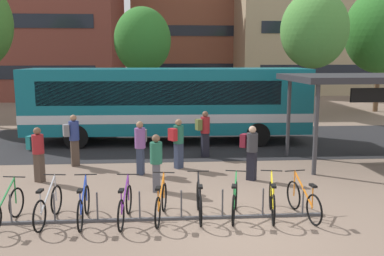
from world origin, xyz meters
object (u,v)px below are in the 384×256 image
Objects in this scene: parked_bicycle_green_0 at (5,209)px; commuter_teal_pack_0 at (37,150)px; parked_bicycle_black_5 at (199,202)px; parked_bicycle_yellow_7 at (272,201)px; parked_bicycle_purple_3 at (125,206)px; commuter_grey_pack_1 at (73,137)px; parked_bicycle_green_6 at (235,201)px; parked_bicycle_orange_8 at (303,201)px; parked_bicycle_orange_4 at (161,203)px; transit_shelter at (381,80)px; street_tree_0 at (381,31)px; street_tree_1 at (314,30)px; commuter_maroon_pack_5 at (251,149)px; commuter_grey_pack_6 at (140,144)px; street_tree_2 at (143,41)px; commuter_red_pack_3 at (178,140)px; city_bus at (169,102)px; commuter_olive_pack_2 at (156,159)px; commuter_olive_pack_4 at (204,131)px; parked_bicycle_silver_1 at (48,206)px; parked_bicycle_blue_2 at (84,206)px.

commuter_teal_pack_0 is at bearing 12.02° from parked_bicycle_green_0.
parked_bicycle_black_5 is 1.70m from parked_bicycle_yellow_7.
parked_bicycle_purple_3 is 0.97× the size of commuter_grey_pack_1.
parked_bicycle_orange_8 is (1.61, -0.08, 0.00)m from parked_bicycle_green_6.
transit_shelter is at bearing -49.83° from parked_bicycle_orange_4.
street_tree_0 reaches higher than transit_shelter.
street_tree_1 reaches higher than commuter_grey_pack_1.
parked_bicycle_yellow_7 is 0.22× the size of street_tree_1.
street_tree_0 is (11.79, 15.13, 4.40)m from commuter_maroon_pack_5.
parked_bicycle_purple_3 is at bearing -130.09° from street_tree_0.
commuter_grey_pack_6 reaches higher than parked_bicycle_purple_3.
street_tree_2 is (1.84, 11.97, 3.63)m from commuter_grey_pack_1.
commuter_red_pack_3 is (4.21, 1.21, 0.00)m from commuter_teal_pack_0.
city_bus is 9.80m from parked_bicycle_green_0.
commuter_teal_pack_0 is at bearing 45.81° from parked_bicycle_purple_3.
commuter_grey_pack_6 reaches higher than parked_bicycle_black_5.
street_tree_2 is (-0.34, 17.04, 4.27)m from parked_bicycle_purple_3.
commuter_maroon_pack_5 reaches higher than parked_bicycle_orange_8.
street_tree_2 is (-8.68, 12.22, 1.76)m from transit_shelter.
parked_bicycle_orange_4 is at bearing 6.64° from commuter_olive_pack_2.
parked_bicycle_yellow_7 is 1.03× the size of commuter_teal_pack_0.
commuter_olive_pack_4 is at bearing -5.07° from parked_bicycle_black_5.
parked_bicycle_silver_1 and parked_bicycle_purple_3 have the same top height.
transit_shelter is at bearing 108.18° from commuter_grey_pack_6.
street_tree_1 reaches higher than commuter_teal_pack_0.
commuter_grey_pack_1 is 2.60m from commuter_grey_pack_6.
street_tree_1 is (9.86, 12.14, 4.28)m from commuter_grey_pack_6.
commuter_red_pack_3 is (-1.17, 4.38, 0.58)m from parked_bicycle_green_6.
commuter_red_pack_3 reaches higher than parked_bicycle_green_0.
street_tree_0 is at bearing 4.42° from commuter_red_pack_3.
commuter_olive_pack_2 is at bearing -12.32° from parked_bicycle_purple_3.
parked_bicycle_silver_1 is at bearing 84.79° from parked_bicycle_blue_2.
commuter_olive_pack_4 is at bearing 20.74° from parked_bicycle_yellow_7.
commuter_grey_pack_1 is (-2.99, 4.96, 0.64)m from parked_bicycle_orange_4.
parked_bicycle_green_6 is 0.25× the size of street_tree_2.
commuter_grey_pack_6 is (3.01, 0.61, 0.03)m from commuter_teal_pack_0.
commuter_olive_pack_2 is at bearing -48.16° from parked_bicycle_green_0.
commuter_red_pack_3 is 1.34m from commuter_grey_pack_6.
commuter_olive_pack_4 reaches higher than parked_bicycle_yellow_7.
commuter_grey_pack_6 reaches higher than parked_bicycle_green_0.
parked_bicycle_blue_2 is 1.01× the size of parked_bicycle_orange_8.
parked_bicycle_blue_2 is 2.63m from parked_bicycle_black_5.
parked_bicycle_orange_4 is at bearing -10.40° from commuter_teal_pack_0.
commuter_grey_pack_1 is (-1.25, 5.02, 0.64)m from parked_bicycle_blue_2.
street_tree_1 reaches higher than commuter_red_pack_3.
commuter_olive_pack_2 is (3.54, -1.10, -0.03)m from commuter_teal_pack_0.
street_tree_0 is (15.14, 14.26, 4.38)m from commuter_grey_pack_6.
commuter_teal_pack_0 is (-1.93, 3.25, 0.57)m from parked_bicycle_blue_2.
parked_bicycle_silver_1 is at bearing -106.63° from commuter_grey_pack_1.
commuter_maroon_pack_5 is 0.97× the size of commuter_grey_pack_6.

